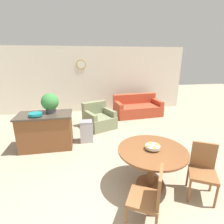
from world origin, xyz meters
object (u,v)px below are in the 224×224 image
object	(u,v)px
dining_table	(152,158)
trash_bin	(86,131)
armchair	(99,119)
fruit_bowl	(153,147)
potted_plant	(50,102)
couch	(137,108)
dining_chair_near_left	(150,196)
dining_chair_near_right	(203,168)
kitchen_island	(46,131)
teal_bowl	(35,114)

from	to	relation	value
dining_table	trash_bin	size ratio (longest dim) A/B	2.00
armchair	fruit_bowl	bearing A→B (deg)	-101.20
potted_plant	couch	distance (m)	3.76
armchair	potted_plant	bearing A→B (deg)	-164.21
armchair	dining_chair_near_left	bearing A→B (deg)	-108.54
dining_chair_near_right	potted_plant	world-z (taller)	potted_plant
kitchen_island	armchair	distance (m)	1.89
dining_chair_near_left	teal_bowl	size ratio (longest dim) A/B	2.89
dining_table	fruit_bowl	bearing A→B (deg)	-169.49
potted_plant	armchair	world-z (taller)	potted_plant
couch	dining_table	bearing A→B (deg)	-109.72
trash_bin	couch	size ratio (longest dim) A/B	0.32
potted_plant	armchair	distance (m)	1.92
potted_plant	teal_bowl	bearing A→B (deg)	-141.10
dining_table	potted_plant	bearing A→B (deg)	134.81
dining_chair_near_right	dining_table	bearing A→B (deg)	5.14
dining_table	couch	world-z (taller)	couch
couch	armchair	size ratio (longest dim) A/B	1.61
dining_chair_near_left	armchair	xyz separation A→B (m)	(-0.28, 3.79, -0.23)
potted_plant	dining_chair_near_right	bearing A→B (deg)	-40.34
trash_bin	dining_chair_near_right	bearing A→B (deg)	-52.00
fruit_bowl	potted_plant	distance (m)	2.79
dining_table	teal_bowl	xyz separation A→B (m)	(-2.27, 1.71, 0.39)
dining_chair_near_left	couch	bearing A→B (deg)	12.88
dining_chair_near_left	kitchen_island	xyz separation A→B (m)	(-1.76, 2.62, -0.05)
armchair	dining_chair_near_right	bearing A→B (deg)	-90.43
potted_plant	trash_bin	size ratio (longest dim) A/B	0.84
fruit_bowl	dining_chair_near_right	bearing A→B (deg)	-23.99
potted_plant	trash_bin	bearing A→B (deg)	3.13
trash_bin	couch	bearing A→B (deg)	43.35
fruit_bowl	dining_table	bearing A→B (deg)	10.51
dining_chair_near_left	teal_bowl	bearing A→B (deg)	67.18
dining_chair_near_left	dining_chair_near_right	size ratio (longest dim) A/B	1.00
dining_chair_near_right	couch	size ratio (longest dim) A/B	0.48
couch	trash_bin	bearing A→B (deg)	-141.61
kitchen_island	potted_plant	world-z (taller)	potted_plant
trash_bin	couch	distance (m)	2.94
dining_chair_near_left	armchair	size ratio (longest dim) A/B	0.77
trash_bin	teal_bowl	bearing A→B (deg)	-165.70
fruit_bowl	trash_bin	distance (m)	2.33
kitchen_island	potted_plant	bearing A→B (deg)	35.26
couch	armchair	xyz separation A→B (m)	(-1.68, -1.00, -0.00)
fruit_bowl	armchair	bearing A→B (deg)	101.59
trash_bin	dining_table	bearing A→B (deg)	-61.88
dining_table	teal_bowl	bearing A→B (deg)	143.04
teal_bowl	trash_bin	bearing A→B (deg)	14.30
dining_chair_near_left	dining_chair_near_right	world-z (taller)	same
kitchen_island	couch	bearing A→B (deg)	34.46
dining_chair_near_right	armchair	world-z (taller)	dining_chair_near_right
dining_chair_near_left	potted_plant	distance (m)	3.24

